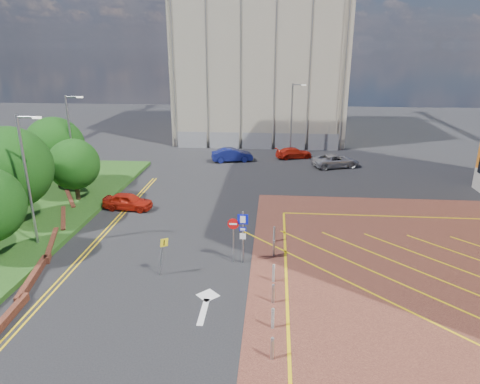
# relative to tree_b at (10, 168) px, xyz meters

# --- Properties ---
(ground) EXTENTS (140.00, 140.00, 0.00)m
(ground) POSITION_rel_tree_b_xyz_m (15.50, -5.00, -4.24)
(ground) COLOR black
(ground) RESTS_ON ground
(retaining_wall) EXTENTS (6.06, 20.33, 0.40)m
(retaining_wall) POSITION_rel_tree_b_xyz_m (3.70, -3.00, -4.04)
(retaining_wall) COLOR brown
(retaining_wall) RESTS_ON ground
(tree_b) EXTENTS (5.60, 5.60, 6.74)m
(tree_b) POSITION_rel_tree_b_xyz_m (0.00, 0.00, 0.00)
(tree_b) COLOR #3D2B1C
(tree_b) RESTS_ON grass_bed
(tree_c) EXTENTS (4.00, 4.00, 4.90)m
(tree_c) POSITION_rel_tree_b_xyz_m (2.00, 5.00, -1.04)
(tree_c) COLOR #3D2B1C
(tree_c) RESTS_ON grass_bed
(tree_d) EXTENTS (5.00, 5.00, 6.08)m
(tree_d) POSITION_rel_tree_b_xyz_m (-1.00, 8.00, -0.37)
(tree_d) COLOR #3D2B1C
(tree_d) RESTS_ON grass_bed
(lamp_left_near) EXTENTS (1.53, 0.16, 8.00)m
(lamp_left_near) POSITION_rel_tree_b_xyz_m (3.08, -3.00, 0.42)
(lamp_left_near) COLOR #9EA0A8
(lamp_left_near) RESTS_ON grass_bed
(lamp_left_far) EXTENTS (1.53, 0.16, 8.00)m
(lamp_left_far) POSITION_rel_tree_b_xyz_m (1.08, 7.00, 0.42)
(lamp_left_far) COLOR #9EA0A8
(lamp_left_far) RESTS_ON grass_bed
(lamp_back) EXTENTS (1.53, 0.16, 8.00)m
(lamp_back) POSITION_rel_tree_b_xyz_m (19.58, 23.00, 0.12)
(lamp_back) COLOR #9EA0A8
(lamp_back) RESTS_ON ground
(sign_cluster) EXTENTS (1.17, 0.12, 3.20)m
(sign_cluster) POSITION_rel_tree_b_xyz_m (15.80, -4.02, -2.28)
(sign_cluster) COLOR #9EA0A8
(sign_cluster) RESTS_ON ground
(warning_sign) EXTENTS (0.61, 0.39, 2.25)m
(warning_sign) POSITION_rel_tree_b_xyz_m (11.76, -5.80, -2.81)
(warning_sign) COLOR #9EA0A8
(warning_sign) RESTS_ON ground
(bollard_row) EXTENTS (0.14, 11.14, 0.90)m
(bollard_row) POSITION_rel_tree_b_xyz_m (17.80, -6.67, -3.77)
(bollard_row) COLOR #9EA0A8
(bollard_row) RESTS_ON forecourt
(construction_building) EXTENTS (21.20, 19.20, 22.00)m
(construction_building) POSITION_rel_tree_b_xyz_m (15.50, 35.00, 6.76)
(construction_building) COLOR #A59D87
(construction_building) RESTS_ON ground
(construction_fence) EXTENTS (21.60, 0.06, 2.00)m
(construction_fence) POSITION_rel_tree_b_xyz_m (16.50, 25.00, -3.24)
(construction_fence) COLOR gray
(construction_fence) RESTS_ON ground
(car_red_left) EXTENTS (3.91, 1.86, 1.29)m
(car_red_left) POSITION_rel_tree_b_xyz_m (6.50, 3.87, -3.59)
(car_red_left) COLOR #B51F0F
(car_red_left) RESTS_ON ground
(car_blue_back) EXTENTS (4.67, 2.56, 1.46)m
(car_blue_back) POSITION_rel_tree_b_xyz_m (13.07, 18.89, -3.51)
(car_blue_back) COLOR navy
(car_blue_back) RESTS_ON ground
(car_red_back) EXTENTS (4.42, 2.88, 1.19)m
(car_red_back) POSITION_rel_tree_b_xyz_m (19.84, 20.88, -3.64)
(car_red_back) COLOR red
(car_red_back) RESTS_ON ground
(car_silver_back) EXTENTS (5.34, 3.70, 1.36)m
(car_silver_back) POSITION_rel_tree_b_xyz_m (24.01, 17.49, -3.56)
(car_silver_back) COLOR #A2A2A9
(car_silver_back) RESTS_ON ground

